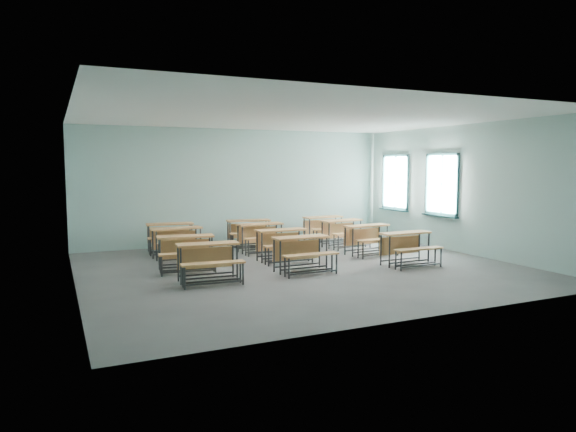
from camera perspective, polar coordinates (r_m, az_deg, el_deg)
name	(u,v)px	position (r m, az deg, el deg)	size (l,w,h in m)	color
room	(305,193)	(10.93, 1.90, 2.56)	(9.04, 8.04, 3.24)	slate
desk_unit_r0c0	(209,256)	(9.75, -8.78, -4.45)	(1.21, 0.85, 0.73)	#C27F46
desk_unit_r0c1	(303,249)	(10.53, 1.67, -3.64)	(1.17, 0.80, 0.73)	#C27F46
desk_unit_r0c2	(408,243)	(11.53, 13.20, -2.98)	(1.18, 0.80, 0.73)	#C27F46
desk_unit_r1c0	(186,247)	(10.87, -11.25, -3.45)	(1.25, 0.92, 0.73)	#C27F46
desk_unit_r1c1	(283,240)	(11.74, -0.58, -2.68)	(1.17, 0.80, 0.73)	#C27F46
desk_unit_r1c2	(369,235)	(12.75, 9.00, -2.09)	(1.22, 0.87, 0.73)	#C27F46
desk_unit_r2c0	(178,238)	(12.31, -12.09, -2.41)	(1.23, 0.89, 0.73)	#C27F46
desk_unit_r2c1	(262,233)	(12.93, -2.96, -1.92)	(1.18, 0.81, 0.73)	#C27F46
desk_unit_r2c2	(344,229)	(13.85, 6.24, -1.44)	(1.25, 0.92, 0.73)	#C27F46
desk_unit_r3c0	(171,233)	(13.30, -12.92, -1.84)	(1.23, 0.89, 0.73)	#C27F46
desk_unit_r3c1	(249,229)	(13.81, -4.32, -1.45)	(1.26, 0.93, 0.73)	#C27F46
desk_unit_r3c2	(325,225)	(14.74, 4.11, -1.00)	(1.20, 0.84, 0.73)	#C27F46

